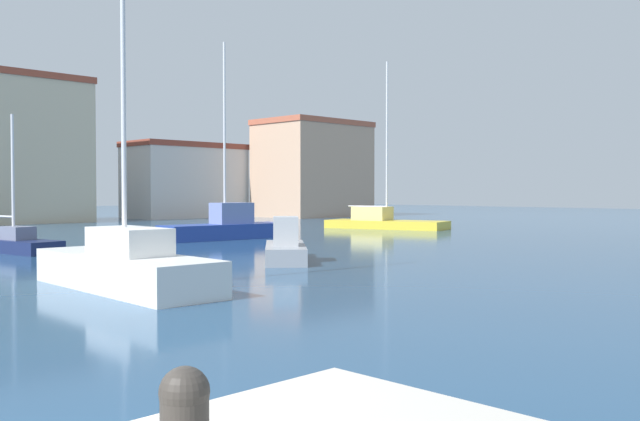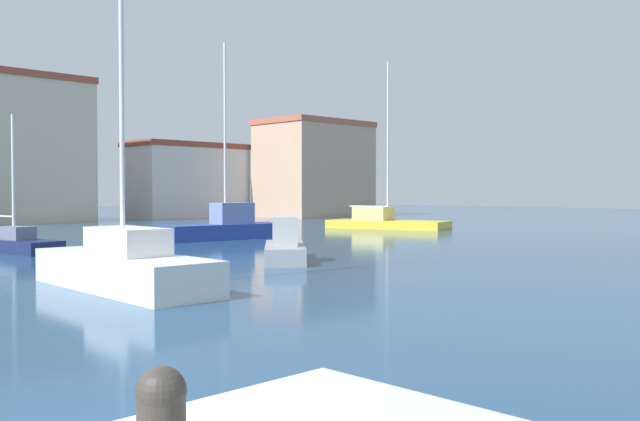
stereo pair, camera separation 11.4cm
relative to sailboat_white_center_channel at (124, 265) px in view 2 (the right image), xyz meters
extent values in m
plane|color=navy|center=(8.11, 9.42, -0.60)|extent=(160.00, 160.00, 0.00)
sphere|color=#38332D|center=(-7.01, -12.95, 0.96)|extent=(0.23, 0.23, 0.23)
cube|color=white|center=(0.00, 0.04, -0.16)|extent=(2.11, 6.47, 0.87)
cube|color=silver|center=(-0.01, -0.21, 0.61)|extent=(1.30, 2.35, 0.67)
cylinder|color=silver|center=(0.00, 0.04, 4.61)|extent=(0.12, 0.12, 8.67)
cube|color=gold|center=(26.15, 13.20, -0.33)|extent=(4.71, 8.21, 0.53)
cube|color=#DFCD77|center=(25.87, 14.17, 0.37)|extent=(2.39, 2.65, 0.88)
cylinder|color=silver|center=(26.15, 13.20, 5.04)|extent=(0.12, 0.12, 10.22)
cylinder|color=silver|center=(25.77, 14.54, 0.83)|extent=(0.82, 2.64, 0.08)
cube|color=#19234C|center=(2.24, 12.72, -0.35)|extent=(2.21, 5.00, 0.51)
cube|color=slate|center=(2.28, 12.50, 0.17)|extent=(1.10, 1.50, 0.52)
cylinder|color=silver|center=(2.24, 12.72, 2.40)|extent=(0.12, 0.12, 4.98)
cylinder|color=silver|center=(2.10, 13.58, 0.81)|extent=(0.35, 1.68, 0.08)
cube|color=#233D93|center=(12.70, 12.67, -0.21)|extent=(6.82, 2.47, 0.77)
cube|color=#6E7DB1|center=(13.11, 12.63, 0.71)|extent=(2.04, 1.42, 1.07)
cylinder|color=silver|center=(12.70, 12.67, 4.73)|extent=(0.12, 0.12, 9.12)
cube|color=gray|center=(7.53, 2.43, -0.31)|extent=(3.94, 4.22, 0.57)
cube|color=#ADB0B5|center=(7.17, 2.02, 0.47)|extent=(1.44, 1.47, 0.99)
cube|color=beige|center=(11.90, 39.55, 4.77)|extent=(10.82, 8.92, 10.74)
cube|color=#9E4733|center=(11.90, 39.55, 10.39)|extent=(11.04, 9.10, 0.50)
cube|color=beige|center=(27.76, 38.37, 2.56)|extent=(10.54, 5.41, 6.32)
cube|color=brown|center=(27.76, 38.37, 5.97)|extent=(10.75, 5.52, 0.50)
cube|color=tan|center=(37.75, 31.81, 3.69)|extent=(9.87, 6.94, 8.58)
cube|color=#B25B42|center=(37.75, 31.81, 8.23)|extent=(10.07, 7.07, 0.50)
camera|label=1|loc=(-8.73, -15.50, 1.84)|focal=39.08mm
camera|label=2|loc=(-8.65, -15.58, 1.84)|focal=39.08mm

